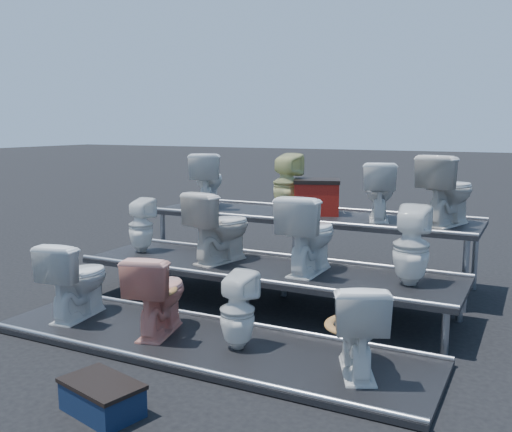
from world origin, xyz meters
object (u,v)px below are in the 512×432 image
at_px(toilet_4, 141,225).
at_px(toilet_5, 220,226).
at_px(toilet_10, 379,191).
at_px(toilet_9, 287,183).
at_px(toilet_7, 411,246).
at_px(toilet_6, 309,234).
at_px(toilet_8, 208,180).
at_px(toilet_11, 448,190).
at_px(step_stool, 102,399).
at_px(toilet_0, 77,279).
at_px(toilet_3, 357,326).
at_px(toilet_1, 158,293).
at_px(toilet_2, 238,311).
at_px(red_crate, 317,199).

distance_m(toilet_4, toilet_5, 1.12).
bearing_deg(toilet_5, toilet_10, -125.19).
bearing_deg(toilet_5, toilet_9, -87.60).
bearing_deg(toilet_7, toilet_6, -1.13).
relative_size(toilet_4, toilet_8, 0.87).
distance_m(toilet_4, toilet_8, 1.39).
relative_size(toilet_11, step_stool, 1.43).
bearing_deg(toilet_6, toilet_7, -179.04).
distance_m(toilet_0, toilet_3, 2.94).
bearing_deg(toilet_3, toilet_1, -23.94).
relative_size(toilet_0, step_stool, 1.40).
relative_size(toilet_6, toilet_8, 1.09).
height_order(toilet_4, toilet_9, toilet_9).
distance_m(toilet_0, toilet_7, 3.36).
bearing_deg(toilet_10, toilet_3, 86.08).
xyz_separation_m(toilet_2, toilet_8, (-1.89, 2.60, 0.84)).
distance_m(toilet_5, toilet_8, 1.66).
xyz_separation_m(toilet_2, step_stool, (-0.35, -1.34, -0.30)).
bearing_deg(toilet_11, toilet_8, 18.01).
relative_size(toilet_2, toilet_10, 0.96).
xyz_separation_m(toilet_9, toilet_11, (2.02, 0.00, 0.02)).
bearing_deg(step_stool, toilet_6, 93.14).
xyz_separation_m(toilet_7, step_stool, (-1.56, -2.64, -0.75)).
bearing_deg(toilet_1, toilet_7, -161.62).
relative_size(toilet_3, toilet_8, 0.99).
relative_size(toilet_0, toilet_2, 1.17).
height_order(toilet_9, toilet_10, toilet_9).
bearing_deg(toilet_6, toilet_4, 0.96).
relative_size(toilet_0, toilet_6, 0.96).
xyz_separation_m(toilet_2, toilet_4, (-2.05, 1.30, 0.39)).
distance_m(toilet_0, toilet_2, 1.86).
xyz_separation_m(toilet_6, toilet_10, (0.39, 1.30, 0.34)).
distance_m(toilet_2, toilet_10, 2.78).
height_order(toilet_3, toilet_10, toilet_10).
height_order(toilet_6, toilet_8, toilet_8).
bearing_deg(toilet_4, toilet_6, 176.78).
bearing_deg(toilet_10, step_stool, 61.70).
distance_m(toilet_1, step_stool, 1.47).
height_order(toilet_2, toilet_4, toilet_4).
bearing_deg(toilet_2, toilet_6, -92.88).
bearing_deg(toilet_6, toilet_1, 53.53).
height_order(toilet_0, toilet_1, toilet_0).
distance_m(toilet_6, toilet_9, 1.59).
bearing_deg(toilet_6, step_stool, 80.24).
bearing_deg(toilet_6, toilet_0, 33.83).
relative_size(toilet_9, toilet_11, 0.96).
xyz_separation_m(toilet_0, toilet_3, (2.94, 0.00, -0.02)).
bearing_deg(toilet_9, red_crate, -160.49).
bearing_deg(toilet_7, toilet_9, -35.64).
bearing_deg(toilet_3, toilet_0, -23.94).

